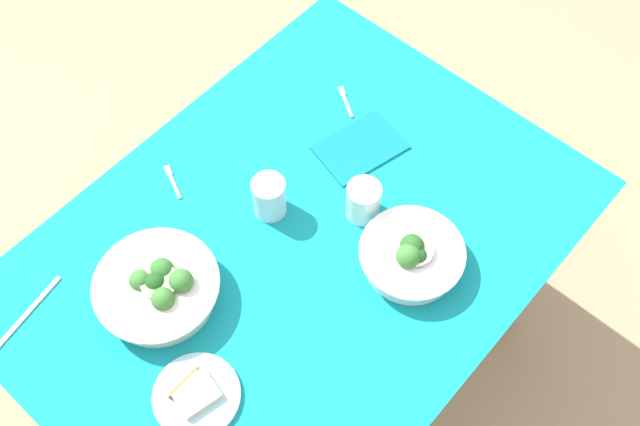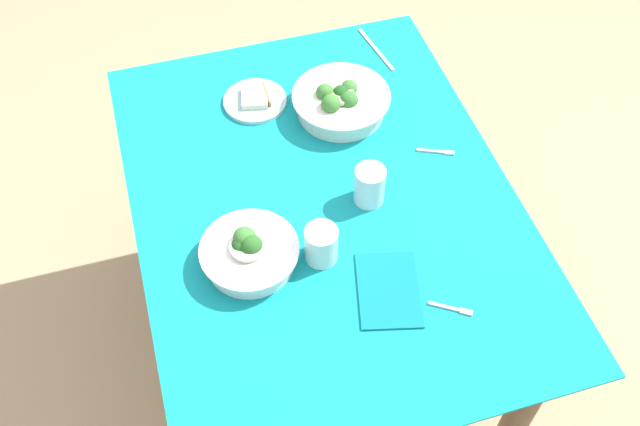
% 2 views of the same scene
% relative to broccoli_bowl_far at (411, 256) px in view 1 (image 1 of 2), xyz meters
% --- Properties ---
extents(ground_plane, '(6.00, 6.00, 0.00)m').
position_rel_broccoli_bowl_far_xyz_m(ground_plane, '(0.13, -0.22, -0.79)').
color(ground_plane, tan).
extents(dining_table, '(1.27, 0.94, 0.76)m').
position_rel_broccoli_bowl_far_xyz_m(dining_table, '(0.13, -0.22, -0.16)').
color(dining_table, teal).
rests_on(dining_table, ground_plane).
extents(broccoli_bowl_far, '(0.23, 0.23, 0.10)m').
position_rel_broccoli_bowl_far_xyz_m(broccoli_bowl_far, '(0.00, 0.00, 0.00)').
color(broccoli_bowl_far, white).
rests_on(broccoli_bowl_far, dining_table).
extents(broccoli_bowl_near, '(0.27, 0.27, 0.10)m').
position_rel_broccoli_bowl_far_xyz_m(broccoli_bowl_near, '(0.41, -0.35, 0.00)').
color(broccoli_bowl_near, silver).
rests_on(broccoli_bowl_near, dining_table).
extents(bread_side_plate, '(0.18, 0.18, 0.03)m').
position_rel_broccoli_bowl_far_xyz_m(bread_side_plate, '(0.52, -0.13, -0.03)').
color(bread_side_plate, '#99C6D1').
rests_on(bread_side_plate, dining_table).
extents(water_glass_center, '(0.08, 0.08, 0.10)m').
position_rel_broccoli_bowl_far_xyz_m(water_glass_center, '(-0.03, -0.16, 0.01)').
color(water_glass_center, silver).
rests_on(water_glass_center, dining_table).
extents(water_glass_side, '(0.08, 0.08, 0.10)m').
position_rel_broccoli_bowl_far_xyz_m(water_glass_side, '(0.10, -0.33, 0.02)').
color(water_glass_side, silver).
rests_on(water_glass_side, dining_table).
extents(fork_by_far_bowl, '(0.05, 0.09, 0.00)m').
position_rel_broccoli_bowl_far_xyz_m(fork_by_far_bowl, '(0.20, -0.55, -0.03)').
color(fork_by_far_bowl, '#B7B7BC').
rests_on(fork_by_far_bowl, dining_table).
extents(fork_by_near_bowl, '(0.06, 0.09, 0.00)m').
position_rel_broccoli_bowl_far_xyz_m(fork_by_near_bowl, '(-0.25, -0.40, -0.03)').
color(fork_by_near_bowl, '#B7B7BC').
rests_on(fork_by_near_bowl, dining_table).
extents(table_knife_left, '(0.21, 0.05, 0.00)m').
position_rel_broccoli_bowl_far_xyz_m(table_knife_left, '(0.64, -0.53, -0.03)').
color(table_knife_left, '#B7B7BC').
rests_on(table_knife_left, dining_table).
extents(napkin_folded_upper, '(0.23, 0.18, 0.01)m').
position_rel_broccoli_bowl_far_xyz_m(napkin_folded_upper, '(-0.17, -0.28, -0.03)').
color(napkin_folded_upper, '#0F777D').
rests_on(napkin_folded_upper, dining_table).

